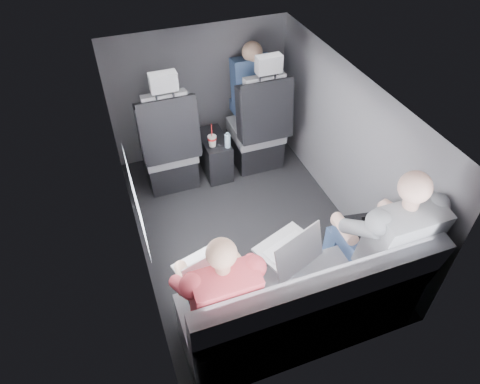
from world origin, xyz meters
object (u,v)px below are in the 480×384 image
object	(u,v)px
front_seat_left	(169,150)
laptop_silver	(291,249)
rear_bench	(302,307)
laptop_black	(374,226)
passenger_rear_right	(383,238)
soda_cup	(212,141)
front_seat_right	(258,131)
laptop_white	(207,268)
passenger_rear_left	(218,293)
water_bottle	(228,141)
passenger_front_right	(252,87)
center_console	(214,155)

from	to	relation	value
front_seat_left	laptop_silver	bearing A→B (deg)	-74.79
rear_bench	laptop_black	distance (m)	0.74
passenger_rear_right	soda_cup	bearing A→B (deg)	111.02
front_seat_right	passenger_rear_right	xyz separation A→B (m)	(0.16, -1.81, 0.25)
laptop_white	laptop_silver	xyz separation A→B (m)	(0.56, -0.04, 0.00)
front_seat_right	laptop_white	distance (m)	1.93
front_seat_right	laptop_black	distance (m)	1.70
soda_cup	passenger_rear_right	bearing A→B (deg)	-68.98
passenger_rear_left	passenger_rear_right	distance (m)	1.16
water_bottle	passenger_rear_right	bearing A→B (deg)	-72.40
front_seat_left	passenger_rear_right	xyz separation A→B (m)	(1.06, -1.81, 0.25)
soda_cup	laptop_black	bearing A→B (deg)	-66.84
laptop_black	front_seat_left	bearing A→B (deg)	122.83
water_bottle	laptop_white	xyz separation A→B (m)	(-0.64, -1.49, 0.17)
laptop_white	passenger_rear_right	world-z (taller)	passenger_rear_right
front_seat_right	laptop_black	xyz separation A→B (m)	(0.18, -1.67, 0.23)
soda_cup	rear_bench	bearing A→B (deg)	-88.41
front_seat_left	front_seat_right	bearing A→B (deg)	0.00
soda_cup	laptop_silver	world-z (taller)	laptop_silver
front_seat_left	passenger_front_right	size ratio (longest dim) A/B	1.63
laptop_white	passenger_rear_left	distance (m)	0.18
front_seat_left	laptop_silver	world-z (taller)	front_seat_left
soda_cup	laptop_silver	size ratio (longest dim) A/B	0.54
passenger_front_right	laptop_silver	bearing A→B (deg)	-103.78
passenger_rear_left	laptop_white	bearing A→B (deg)	94.50
passenger_rear_left	laptop_black	bearing A→B (deg)	6.37
rear_bench	laptop_silver	world-z (taller)	rear_bench
laptop_silver	passenger_rear_right	size ratio (longest dim) A/B	0.37
passenger_front_right	laptop_white	bearing A→B (deg)	-118.71
center_console	passenger_rear_left	bearing A→B (deg)	-106.45
front_seat_left	front_seat_right	world-z (taller)	same
center_console	laptop_silver	world-z (taller)	laptop_silver
laptop_silver	passenger_front_right	distance (m)	1.98
soda_cup	passenger_rear_right	distance (m)	1.86
laptop_white	front_seat_left	bearing A→B (deg)	86.17
front_seat_left	front_seat_right	size ratio (longest dim) A/B	1.00
front_seat_left	laptop_white	bearing A→B (deg)	-93.83
front_seat_right	center_console	xyz separation A→B (m)	(-0.45, 0.04, -0.20)
center_console	front_seat_left	bearing A→B (deg)	-174.93
front_seat_left	water_bottle	distance (m)	0.56
center_console	laptop_silver	size ratio (longest dim) A/B	1.01
front_seat_right	laptop_white	world-z (taller)	front_seat_right
laptop_white	laptop_silver	size ratio (longest dim) A/B	0.90
front_seat_right	passenger_front_right	bearing A→B (deg)	84.67
water_bottle	laptop_black	distance (m)	1.64
water_bottle	passenger_front_right	xyz separation A→B (m)	(0.39, 0.40, 0.28)
rear_bench	passenger_rear_left	bearing A→B (deg)	170.02
laptop_black	center_console	bearing A→B (deg)	110.19
rear_bench	center_console	bearing A→B (deg)	90.00
laptop_white	passenger_rear_left	size ratio (longest dim) A/B	0.36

